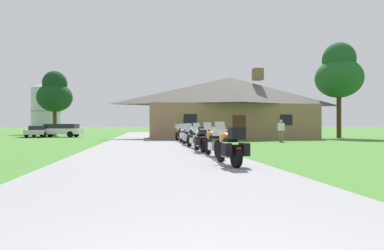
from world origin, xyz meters
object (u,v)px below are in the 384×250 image
motorcycle_blue_fifth_in_row (188,136)px  parked_white_suv_far_left (61,130)px  motorcycle_black_fourth_in_row (194,137)px  bystander_white_shirt_near_lodge (281,130)px  motorcycle_yellow_farthest_in_row (180,134)px  motorcycle_orange_nearest_to_camera (231,147)px  motorcycle_white_sixth_in_row (184,135)px  tree_left_far (55,93)px  parked_silver_sedan_far_left (39,131)px  motorcycle_white_third_in_row (201,139)px  motorcycle_orange_second_in_row (214,142)px  metal_silo_distant (46,108)px  tree_right_of_lodge (339,73)px

motorcycle_blue_fifth_in_row → parked_white_suv_far_left: parked_white_suv_far_left is taller
motorcycle_black_fourth_in_row → bystander_white_shirt_near_lodge: size_ratio=1.24×
motorcycle_yellow_farthest_in_row → motorcycle_orange_nearest_to_camera: bearing=-101.0°
motorcycle_white_sixth_in_row → motorcycle_orange_nearest_to_camera: bearing=-95.8°
tree_left_far → parked_silver_sedan_far_left: bearing=-94.4°
tree_left_far → parked_white_suv_far_left: (1.80, -4.72, -4.30)m
motorcycle_white_third_in_row → bystander_white_shirt_near_lodge: size_ratio=1.25×
motorcycle_blue_fifth_in_row → motorcycle_white_sixth_in_row: same height
motorcycle_white_sixth_in_row → parked_silver_sedan_far_left: bearing=128.8°
motorcycle_orange_second_in_row → motorcycle_white_third_in_row: 2.41m
motorcycle_blue_fifth_in_row → metal_silo_distant: bearing=113.2°
parked_silver_sedan_far_left → tree_left_far: bearing=83.7°
motorcycle_blue_fifth_in_row → motorcycle_yellow_farthest_in_row: 5.42m
motorcycle_white_sixth_in_row → metal_silo_distant: metal_silo_distant is taller
parked_white_suv_far_left → motorcycle_orange_second_in_row: bearing=-146.1°
motorcycle_white_third_in_row → motorcycle_yellow_farthest_in_row: (0.19, 10.65, 0.00)m
motorcycle_yellow_farthest_in_row → bystander_white_shirt_near_lodge: size_ratio=1.24×
motorcycle_blue_fifth_in_row → motorcycle_white_third_in_row: bearing=-96.4°
motorcycle_blue_fifth_in_row → tree_right_of_lodge: (16.38, 10.57, 5.81)m
motorcycle_orange_nearest_to_camera → bystander_white_shirt_near_lodge: 16.03m
motorcycle_white_sixth_in_row → motorcycle_blue_fifth_in_row: bearing=-97.3°
motorcycle_blue_fifth_in_row → tree_right_of_lodge: size_ratio=0.22×
motorcycle_orange_second_in_row → tree_left_far: size_ratio=0.27×
motorcycle_blue_fifth_in_row → tree_left_far: bearing=115.5°
motorcycle_orange_nearest_to_camera → motorcycle_white_third_in_row: size_ratio=1.00×
bystander_white_shirt_near_lodge → tree_left_far: 27.95m
motorcycle_orange_second_in_row → motorcycle_black_fourth_in_row: bearing=85.5°
motorcycle_orange_nearest_to_camera → bystander_white_shirt_near_lodge: (7.52, 14.16, 0.32)m
motorcycle_white_third_in_row → motorcycle_orange_second_in_row: bearing=-90.4°
parked_silver_sedan_far_left → tree_right_of_lodge: bearing=-14.2°
motorcycle_black_fourth_in_row → parked_white_suv_far_left: 22.87m
motorcycle_black_fourth_in_row → parked_silver_sedan_far_left: size_ratio=0.49×
motorcycle_white_third_in_row → parked_silver_sedan_far_left: size_ratio=0.49×
motorcycle_white_sixth_in_row → parked_silver_sedan_far_left: (-13.75, 14.34, 0.03)m
motorcycle_white_sixth_in_row → tree_left_far: tree_left_far is taller
motorcycle_black_fourth_in_row → motorcycle_white_sixth_in_row: 5.37m
motorcycle_yellow_farthest_in_row → motorcycle_black_fourth_in_row: bearing=-101.0°
motorcycle_blue_fifth_in_row → parked_silver_sedan_far_left: 21.87m
parked_white_suv_far_left → motorcycle_white_third_in_row: bearing=-144.0°
motorcycle_yellow_farthest_in_row → metal_silo_distant: bearing=114.1°
motorcycle_orange_nearest_to_camera → motorcycle_white_sixth_in_row: bearing=84.7°
bystander_white_shirt_near_lodge → metal_silo_distant: size_ratio=0.22×
motorcycle_orange_nearest_to_camera → motorcycle_blue_fifth_in_row: (0.07, 10.57, 0.00)m
motorcycle_blue_fifth_in_row → motorcycle_yellow_farthest_in_row: size_ratio=1.01×
motorcycle_white_third_in_row → motorcycle_white_sixth_in_row: bearing=86.1°
parked_silver_sedan_far_left → parked_white_suv_far_left: bearing=-0.3°
tree_right_of_lodge → tree_left_far: (-29.65, 11.30, -1.35)m
metal_silo_distant → parked_white_suv_far_left: size_ratio=1.55×
motorcycle_blue_fifth_in_row → parked_silver_sedan_far_left: bearing=122.8°
motorcycle_yellow_farthest_in_row → tree_left_far: 21.69m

